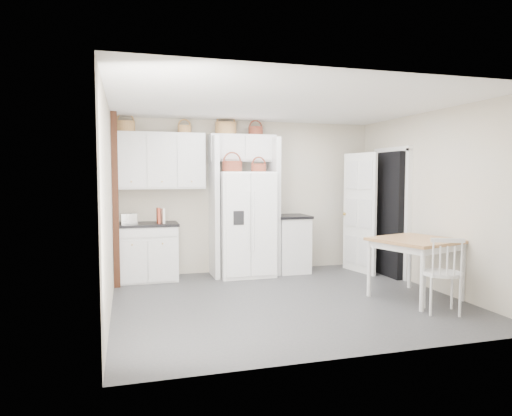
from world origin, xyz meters
name	(u,v)px	position (x,y,z in m)	size (l,w,h in m)	color
floor	(286,300)	(0.00, 0.00, 0.00)	(4.50, 4.50, 0.00)	#353538
ceiling	(287,104)	(0.00, 0.00, 2.60)	(4.50, 4.50, 0.00)	white
wall_back	(248,197)	(0.00, 2.00, 1.30)	(4.50, 4.50, 0.00)	#C2B397
wall_left	(108,206)	(-2.25, 0.00, 1.30)	(4.00, 4.00, 0.00)	#C2B397
wall_right	(432,201)	(2.25, 0.00, 1.30)	(4.00, 4.00, 0.00)	#C2B397
refrigerator	(245,224)	(-0.15, 1.63, 0.86)	(0.89, 0.72, 1.73)	white
base_cab_left	(147,253)	(-1.75, 1.70, 0.44)	(0.94, 0.60, 0.87)	silver
base_cab_right	(291,245)	(0.68, 1.70, 0.47)	(0.53, 0.64, 0.94)	silver
dining_table	(415,269)	(1.70, -0.41, 0.41)	(0.98, 0.98, 0.82)	olive
windsor_chair	(442,273)	(1.63, -1.05, 0.48)	(0.47, 0.43, 0.96)	silver
counter_left	(146,224)	(-1.75, 1.70, 0.89)	(0.98, 0.64, 0.04)	black
counter_right	(291,216)	(0.68, 1.70, 0.96)	(0.58, 0.68, 0.04)	black
toaster	(129,219)	(-2.01, 1.63, 1.00)	(0.24, 0.14, 0.16)	silver
cookbook_red	(158,216)	(-1.57, 1.62, 1.03)	(0.04, 0.16, 0.24)	#BE4127
cookbook_cream	(163,216)	(-1.50, 1.62, 1.03)	(0.03, 0.16, 0.24)	white
basket_upper_a	(125,126)	(-2.04, 1.83, 2.43)	(0.29, 0.29, 0.17)	#A36836
basket_upper_c	(184,129)	(-1.12, 1.83, 2.41)	(0.22, 0.22, 0.13)	#A36836
basket_bridge_a	(226,128)	(-0.43, 1.83, 2.45)	(0.35, 0.35, 0.20)	#A36836
basket_bridge_b	(256,131)	(0.09, 1.83, 2.42)	(0.25, 0.25, 0.14)	maroon
basket_fridge_a	(232,166)	(-0.39, 1.53, 1.81)	(0.32, 0.32, 0.17)	maroon
basket_fridge_b	(259,168)	(0.05, 1.53, 1.79)	(0.25, 0.25, 0.13)	maroon
upper_cabinet	(161,161)	(-1.50, 1.83, 1.90)	(1.40, 0.34, 0.90)	silver
bridge_cabinet	(242,148)	(-0.15, 1.83, 2.12)	(1.12, 0.34, 0.45)	silver
fridge_panel_left	(214,207)	(-0.66, 1.70, 1.15)	(0.08, 0.60, 2.30)	silver
fridge_panel_right	(273,206)	(0.36, 1.70, 1.15)	(0.08, 0.60, 2.30)	silver
trim_post	(115,200)	(-2.20, 1.35, 1.30)	(0.09, 0.09, 2.60)	#432012
doorway_void	(389,214)	(2.16, 1.00, 1.02)	(0.18, 0.85, 2.05)	black
door_slab	(359,213)	(1.80, 1.33, 1.02)	(0.80, 0.04, 2.05)	white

